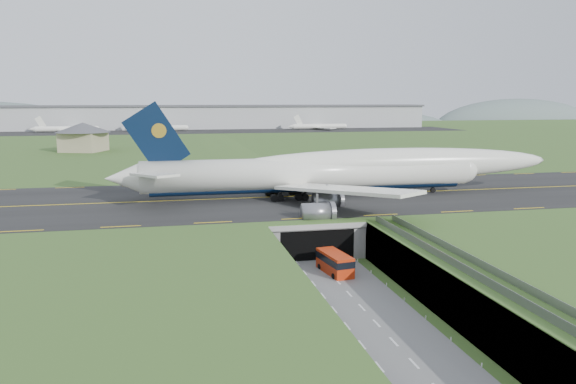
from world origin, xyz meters
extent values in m
plane|color=#335221|center=(0.00, 0.00, 0.00)|extent=(900.00, 900.00, 0.00)
cube|color=gray|center=(0.00, 0.00, 3.00)|extent=(800.00, 800.00, 6.00)
cube|color=slate|center=(0.00, -7.50, 0.10)|extent=(12.00, 75.00, 0.20)
cube|color=black|center=(0.00, 33.00, 6.09)|extent=(800.00, 44.00, 0.18)
cube|color=gray|center=(0.00, 19.00, 5.50)|extent=(16.00, 22.00, 1.00)
cube|color=gray|center=(-7.00, 19.00, 3.00)|extent=(2.00, 22.00, 6.00)
cube|color=gray|center=(7.00, 19.00, 3.00)|extent=(2.00, 22.00, 6.00)
cube|color=black|center=(0.00, 14.00, 2.50)|extent=(12.00, 12.00, 5.00)
cube|color=#A8A8A3|center=(0.00, 7.95, 5.60)|extent=(17.00, 0.50, 0.80)
cube|color=#A8A8A3|center=(11.00, -18.50, 5.80)|extent=(3.00, 53.00, 0.50)
cube|color=gray|center=(9.60, -18.50, 6.55)|extent=(0.06, 53.00, 1.00)
cube|color=gray|center=(12.40, -18.50, 6.55)|extent=(0.06, 53.00, 1.00)
cylinder|color=#A8A8A3|center=(11.00, -28.00, 2.80)|extent=(0.90, 0.90, 5.60)
cylinder|color=#A8A8A3|center=(11.00, -16.00, 2.80)|extent=(0.90, 0.90, 5.60)
cylinder|color=#A8A8A3|center=(11.00, -4.00, 2.80)|extent=(0.90, 0.90, 5.60)
cylinder|color=white|center=(4.77, 31.20, 10.99)|extent=(65.43, 6.20, 6.16)
sphere|color=white|center=(37.48, 31.18, 10.99)|extent=(6.04, 6.04, 6.03)
cone|color=white|center=(-30.84, 31.23, 10.99)|extent=(6.74, 5.85, 5.85)
ellipsoid|color=white|center=(22.43, 31.19, 12.38)|extent=(68.15, 5.71, 6.47)
ellipsoid|color=black|center=(36.52, 31.18, 11.76)|extent=(4.31, 2.70, 2.16)
cylinder|color=black|center=(4.77, 31.20, 8.59)|extent=(62.16, 2.63, 2.59)
cube|color=white|center=(6.70, 46.60, 10.03)|extent=(20.27, 28.33, 2.59)
cube|color=white|center=(-25.06, 38.44, 12.43)|extent=(8.80, 11.38, 0.99)
cube|color=white|center=(6.68, 15.81, 10.03)|extent=(20.24, 28.35, 2.59)
cube|color=white|center=(-25.07, 24.01, 12.43)|extent=(8.79, 11.39, 0.99)
cube|color=black|center=(-24.58, 31.22, 18.21)|extent=(12.24, 0.59, 13.62)
cylinder|color=gold|center=(-24.10, 31.22, 19.65)|extent=(2.69, 0.68, 2.69)
cylinder|color=slate|center=(5.47, 40.35, 7.05)|extent=(5.01, 3.18, 3.18)
cylinder|color=slate|center=(0.93, 50.45, 7.05)|extent=(5.01, 3.18, 3.18)
cylinder|color=slate|center=(5.46, 22.06, 7.05)|extent=(5.01, 3.18, 3.18)
cylinder|color=slate|center=(0.90, 11.96, 7.05)|extent=(5.01, 3.18, 3.18)
cylinder|color=black|center=(30.94, 31.19, 6.71)|extent=(1.06, 0.48, 1.06)
cube|color=black|center=(0.44, 31.21, 6.85)|extent=(5.78, 6.74, 1.35)
cube|color=red|center=(0.78, 1.14, 1.69)|extent=(3.86, 7.78, 2.98)
cube|color=black|center=(0.78, 1.14, 2.29)|extent=(3.94, 7.89, 0.99)
cube|color=black|center=(0.78, 1.14, 0.45)|extent=(3.59, 7.26, 0.50)
cylinder|color=black|center=(-0.13, -1.51, 0.55)|extent=(0.48, 0.94, 0.89)
cylinder|color=black|center=(-0.87, 3.40, 0.55)|extent=(0.48, 0.94, 0.89)
cylinder|color=black|center=(2.43, -1.12, 0.55)|extent=(0.48, 0.94, 0.89)
cylinder|color=black|center=(1.68, 3.79, 0.55)|extent=(0.48, 0.94, 0.89)
cube|color=tan|center=(-53.49, 145.31, 9.61)|extent=(17.41, 17.41, 7.22)
cone|color=#4C4C51|center=(-53.49, 145.31, 15.03)|extent=(25.53, 25.53, 3.61)
cube|color=#B2B2B2|center=(0.00, 300.00, 13.50)|extent=(300.00, 22.00, 15.00)
cube|color=#4C4C51|center=(0.00, 300.00, 21.00)|extent=(302.00, 24.00, 1.20)
cube|color=black|center=(0.00, 270.00, 6.14)|extent=(320.00, 50.00, 0.08)
cylinder|color=white|center=(-80.95, 275.00, 8.18)|extent=(34.00, 3.20, 3.20)
cylinder|color=white|center=(-28.83, 275.00, 8.18)|extent=(34.00, 3.20, 3.20)
cylinder|color=white|center=(72.52, 275.00, 8.18)|extent=(34.00, 3.20, 3.20)
ellipsoid|color=slate|center=(120.00, 430.00, -4.00)|extent=(260.00, 91.00, 44.00)
ellipsoid|color=slate|center=(320.00, 430.00, -4.00)|extent=(180.00, 63.00, 60.00)
camera|label=1|loc=(-22.39, -74.94, 25.34)|focal=35.00mm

